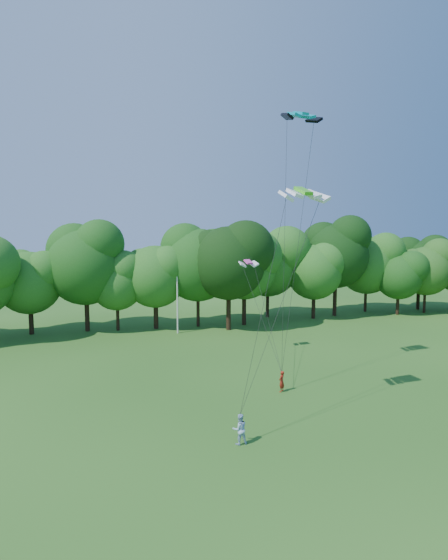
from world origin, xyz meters
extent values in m
plane|color=#245316|center=(0.00, 0.00, 0.00)|extent=(160.00, 160.00, 0.00)
cylinder|color=silver|center=(-1.03, 32.59, 3.58)|extent=(0.18, 0.18, 7.17)
cube|color=silver|center=(-1.03, 32.59, 6.99)|extent=(1.44, 0.19, 0.08)
imported|color=maroon|center=(3.02, 12.10, 0.77)|extent=(0.67, 0.64, 1.54)
imported|color=#A8C7EA|center=(-2.33, 5.42, 0.85)|extent=(0.83, 0.65, 1.70)
cube|color=#059EAF|center=(5.14, 14.17, 20.22)|extent=(3.08, 1.71, 0.55)
cube|color=#44C81E|center=(2.52, 8.15, 13.99)|extent=(3.12, 1.68, 0.64)
cube|color=#E940AA|center=(3.81, 21.93, 8.81)|extent=(1.88, 1.07, 0.42)
cylinder|color=#321F13|center=(5.09, 32.69, 2.37)|extent=(0.50, 0.50, 4.74)
ellipsoid|color=black|center=(5.09, 32.69, 8.63)|extent=(9.49, 9.49, 10.35)
cylinder|color=#3A2917|center=(35.30, 35.51, 1.91)|extent=(0.47, 0.47, 3.82)
ellipsoid|color=#255119|center=(35.30, 35.51, 6.95)|extent=(7.64, 7.64, 8.33)
camera|label=1|loc=(-9.36, -16.18, 11.47)|focal=28.00mm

